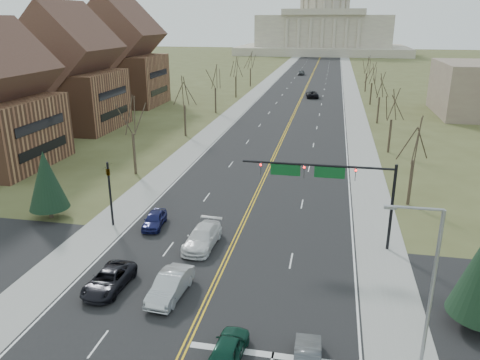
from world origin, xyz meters
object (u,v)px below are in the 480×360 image
at_px(signal_left, 110,187).
at_px(car_far_nb, 312,94).
at_px(car_nb_inner_lead, 228,348).
at_px(car_sb_outer_second, 154,219).
at_px(car_nb_outer_lead, 307,358).
at_px(signal_mast, 328,178).
at_px(car_far_sb, 301,73).
at_px(street_light, 428,278).
at_px(car_sb_inner_second, 202,237).
at_px(car_sb_inner_lead, 170,285).
at_px(car_sb_outer_lead, 109,280).

distance_m(signal_left, car_far_nb, 79.27).
bearing_deg(car_nb_inner_lead, car_sb_outer_second, -52.95).
bearing_deg(car_nb_outer_lead, signal_mast, -93.64).
xyz_separation_m(signal_left, car_far_sb, (7.94, 125.81, -2.91)).
bearing_deg(street_light, signal_left, 150.88).
distance_m(car_sb_inner_second, car_far_sb, 128.25).
bearing_deg(car_sb_outer_second, car_sb_inner_lead, -69.92).
relative_size(car_nb_inner_lead, car_sb_inner_second, 0.75).
bearing_deg(car_sb_outer_lead, car_far_nb, 86.06).
xyz_separation_m(signal_left, car_nb_inner_lead, (14.14, -15.28, -3.00)).
bearing_deg(car_sb_inner_second, street_light, -33.73).
relative_size(car_nb_inner_lead, car_sb_inner_lead, 0.84).
bearing_deg(car_sb_inner_second, car_nb_inner_lead, -66.15).
height_order(signal_left, car_nb_inner_lead, signal_left).
relative_size(car_nb_outer_lead, car_sb_inner_second, 0.74).
relative_size(signal_left, car_far_nb, 1.02).
xyz_separation_m(signal_mast, street_light, (5.29, -13.50, -0.54)).
relative_size(car_nb_inner_lead, car_nb_outer_lead, 1.02).
bearing_deg(car_sb_inner_second, car_sb_outer_lead, -119.27).
distance_m(street_light, car_sb_inner_lead, 16.28).
xyz_separation_m(car_nb_inner_lead, car_sb_inner_lead, (-5.17, 5.32, 0.10)).
bearing_deg(signal_mast, car_nb_inner_lead, -107.47).
xyz_separation_m(car_sb_inner_lead, car_sb_outer_second, (-5.14, 10.41, -0.12)).
bearing_deg(signal_left, car_far_nb, 79.86).
distance_m(signal_mast, signal_left, 19.06).
distance_m(car_nb_outer_lead, car_far_sb, 141.32).
bearing_deg(car_nb_outer_lead, car_sb_outer_lead, -22.22).
relative_size(street_light, car_sb_inner_lead, 1.85).
relative_size(car_far_nb, car_far_sb, 1.26).
bearing_deg(car_sb_outer_lead, car_sb_outer_second, 95.86).
distance_m(car_sb_inner_second, car_far_nb, 80.57).
relative_size(signal_mast, car_sb_outer_second, 3.00).
bearing_deg(street_light, car_far_sb, 96.67).
height_order(signal_left, car_nb_outer_lead, signal_left).
xyz_separation_m(signal_mast, car_nb_inner_lead, (-4.81, -15.28, -5.04)).
distance_m(car_nb_inner_lead, car_sb_inner_lead, 7.42).
xyz_separation_m(signal_left, car_far_nb, (13.94, 77.98, -2.88)).
xyz_separation_m(signal_mast, car_sb_inner_second, (-9.84, -2.44, -4.95)).
bearing_deg(car_far_sb, car_sb_inner_lead, -86.76).
relative_size(signal_mast, car_nb_outer_lead, 2.97).
height_order(signal_left, car_sb_outer_second, signal_left).
distance_m(car_nb_outer_lead, car_sb_inner_second, 15.74).
bearing_deg(car_far_sb, signal_mast, -82.20).
bearing_deg(car_sb_outer_second, car_sb_outer_lead, -92.54).
height_order(car_sb_inner_lead, car_far_nb, car_far_nb).
xyz_separation_m(street_light, car_sb_inner_second, (-15.14, 11.06, -4.42)).
xyz_separation_m(signal_mast, car_far_sb, (-11.01, 125.81, -4.95)).
bearing_deg(signal_left, street_light, -29.12).
bearing_deg(signal_left, car_far_sb, 86.39).
relative_size(signal_mast, car_sb_inner_second, 2.20).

